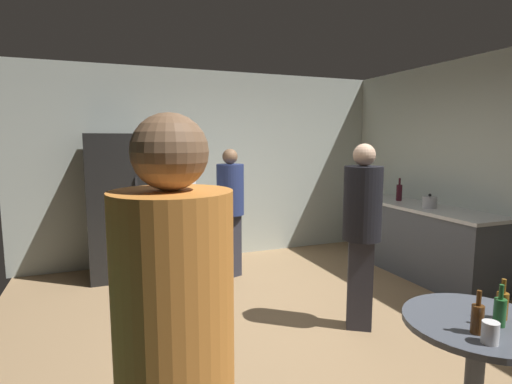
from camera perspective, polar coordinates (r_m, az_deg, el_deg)
The scene contains 16 objects.
ground_plane at distance 3.82m, azimuth 4.67°, elevation -20.29°, with size 5.20×5.20×0.10m, color #9E7C56.
wall_back at distance 5.87m, azimuth -6.56°, elevation 3.74°, with size 5.32×0.06×2.70m, color beige.
wall_side_right at distance 5.14m, azimuth 32.26°, elevation 2.11°, with size 0.06×5.20×2.70m, color beige.
refrigerator at distance 5.30m, azimuth -19.16°, elevation -1.93°, with size 0.70×0.68×1.80m.
kitchen_counter at distance 5.58m, azimuth 22.19°, elevation -6.30°, with size 0.64×2.18×0.90m.
kettle at distance 5.32m, azimuth 23.54°, elevation -1.33°, with size 0.24×0.17×0.18m.
wine_bottle_on_counter at distance 5.79m, azimuth 19.76°, elevation -0.01°, with size 0.08×0.08×0.31m.
foreground_table at distance 2.67m, azimuth 29.03°, elevation -17.79°, with size 0.80×0.80×0.73m.
beer_bottle_amber at distance 2.68m, azimuth 31.69°, elevation -13.50°, with size 0.06×0.06×0.23m.
beer_bottle_brown at distance 2.43m, azimuth 29.05°, elevation -15.43°, with size 0.06×0.06×0.23m.
beer_bottle_green at distance 2.58m, azimuth 31.45°, elevation -14.29°, with size 0.06×0.06×0.23m.
plastic_cup_white at distance 2.37m, azimuth 30.44°, elevation -16.92°, with size 0.08×0.08×0.11m, color white.
person_in_navy_shirt at distance 5.00m, azimuth -3.62°, elevation -1.56°, with size 0.43×0.43×1.62m.
person_in_black_shirt at distance 3.71m, azimuth 14.88°, elevation -4.21°, with size 0.47×0.47×1.69m.
person_in_orange_shirt at distance 1.29m, azimuth -11.37°, elevation -23.89°, with size 0.47×0.47×1.80m.
person_in_white_shirt at distance 4.85m, azimuth -10.54°, elevation -1.86°, with size 0.43×0.43×1.63m.
Camera 1 is at (-1.50, -3.03, 1.73)m, focal length 28.03 mm.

